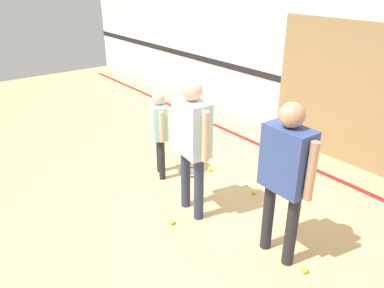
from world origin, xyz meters
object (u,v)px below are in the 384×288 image
(person_instructor, at_px, (192,135))
(tennis_ball_near_instructor, at_px, (172,222))
(tennis_ball_stray_right, at_px, (305,270))
(racket_spare_on_floor, at_px, (191,172))
(person_student_right, at_px, (286,167))
(tennis_ball_stray_left, at_px, (254,192))
(person_student_left, at_px, (159,125))
(tennis_ball_by_spare_racket, at_px, (210,169))

(person_instructor, relative_size, tennis_ball_near_instructor, 25.75)
(tennis_ball_stray_right, bearing_deg, racket_spare_on_floor, 171.14)
(person_student_right, relative_size, racket_spare_on_floor, 3.31)
(person_instructor, xyz_separation_m, tennis_ball_near_instructor, (0.07, -0.36, -1.02))
(person_instructor, height_order, tennis_ball_stray_left, person_instructor)
(person_student_left, relative_size, tennis_ball_by_spare_racket, 19.37)
(tennis_ball_stray_left, bearing_deg, person_student_right, -34.98)
(tennis_ball_by_spare_racket, bearing_deg, tennis_ball_stray_right, -15.71)
(tennis_ball_stray_right, bearing_deg, tennis_ball_near_instructor, -157.80)
(racket_spare_on_floor, bearing_deg, person_instructor, -146.17)
(person_student_left, xyz_separation_m, tennis_ball_by_spare_racket, (0.36, 0.65, -0.76))
(person_instructor, height_order, tennis_ball_stray_right, person_instructor)
(tennis_ball_near_instructor, relative_size, tennis_ball_stray_left, 1.00)
(person_student_right, bearing_deg, person_student_left, 1.77)
(person_student_left, relative_size, racket_spare_on_floor, 2.48)
(tennis_ball_by_spare_racket, relative_size, tennis_ball_stray_left, 1.00)
(tennis_ball_near_instructor, bearing_deg, person_student_right, 27.66)
(person_student_left, distance_m, tennis_ball_by_spare_racket, 1.06)
(tennis_ball_near_instructor, height_order, tennis_ball_stray_right, same)
(person_instructor, distance_m, tennis_ball_near_instructor, 1.08)
(tennis_ball_by_spare_racket, bearing_deg, racket_spare_on_floor, -120.42)
(tennis_ball_stray_left, bearing_deg, tennis_ball_by_spare_racket, -176.48)
(person_student_left, height_order, tennis_ball_by_spare_racket, person_student_left)
(person_student_left, distance_m, racket_spare_on_floor, 0.90)
(person_student_right, xyz_separation_m, tennis_ball_stray_right, (0.36, 0.02, -1.02))
(person_instructor, relative_size, person_student_right, 1.00)
(tennis_ball_by_spare_racket, height_order, tennis_ball_stray_left, same)
(person_student_left, bearing_deg, tennis_ball_stray_right, 25.00)
(racket_spare_on_floor, bearing_deg, tennis_ball_stray_right, -118.06)
(tennis_ball_near_instructor, bearing_deg, tennis_ball_stray_left, 84.30)
(person_student_right, distance_m, tennis_ball_by_spare_racket, 2.19)
(tennis_ball_near_instructor, xyz_separation_m, tennis_ball_stray_left, (0.13, 1.27, 0.00))
(tennis_ball_by_spare_racket, height_order, tennis_ball_stray_right, same)
(tennis_ball_near_instructor, distance_m, tennis_ball_stray_right, 1.59)
(person_instructor, xyz_separation_m, tennis_ball_by_spare_racket, (-0.66, 0.86, -1.02))
(person_instructor, distance_m, person_student_left, 1.08)
(person_instructor, relative_size, tennis_ball_by_spare_racket, 25.75)
(person_student_left, relative_size, tennis_ball_stray_right, 19.37)
(tennis_ball_stray_left, bearing_deg, racket_spare_on_floor, -163.06)
(tennis_ball_near_instructor, bearing_deg, tennis_ball_by_spare_racket, 120.78)
(person_instructor, bearing_deg, tennis_ball_stray_left, 84.59)
(person_student_right, height_order, tennis_ball_stray_right, person_student_right)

